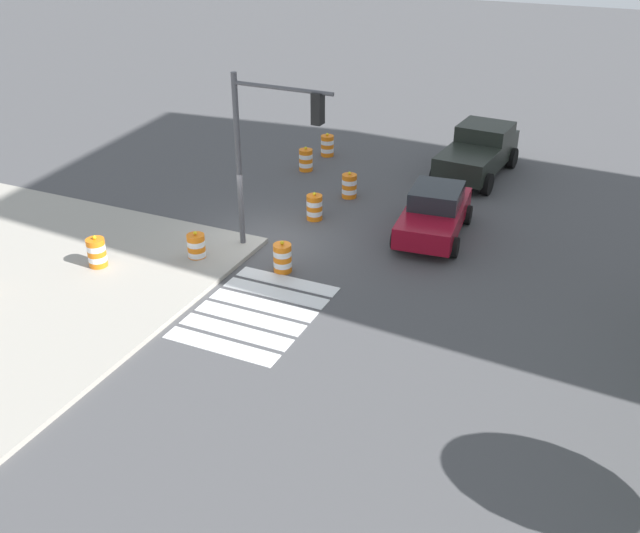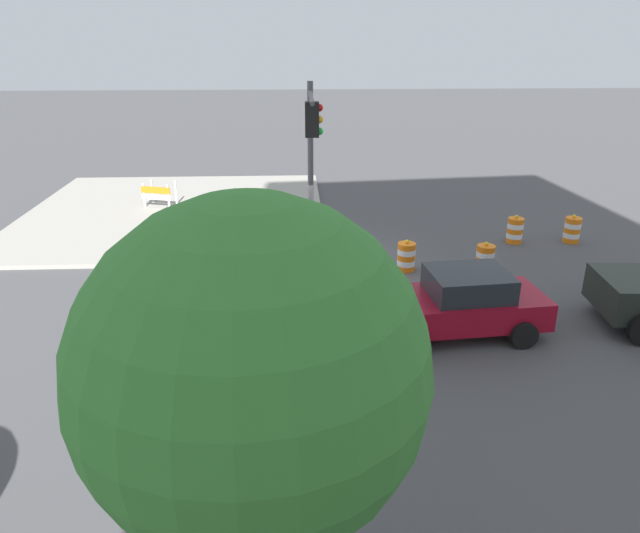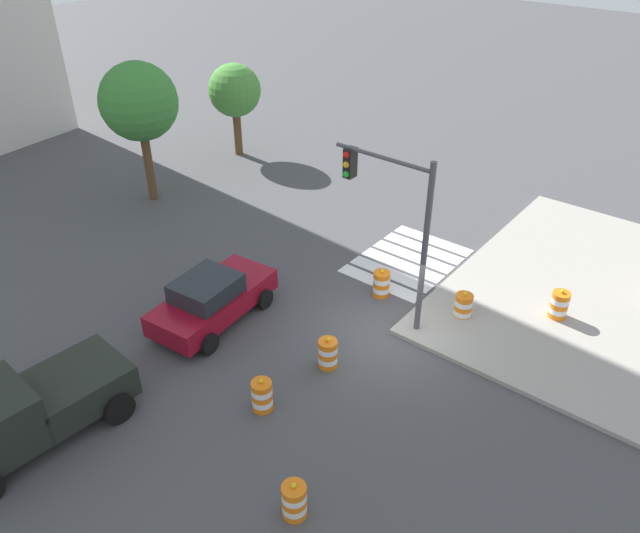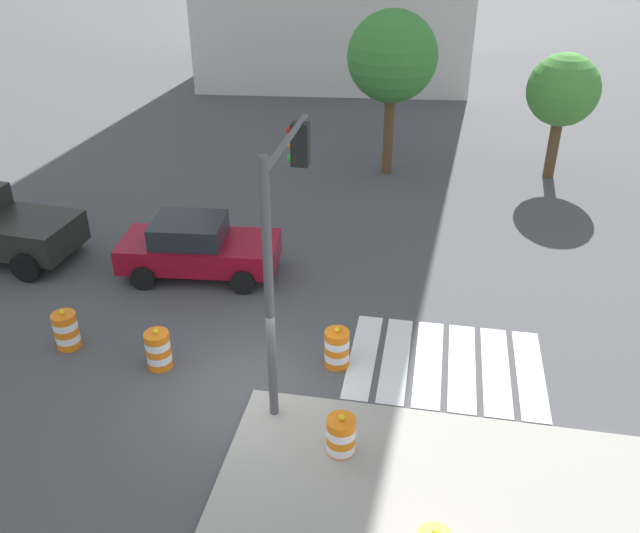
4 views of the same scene
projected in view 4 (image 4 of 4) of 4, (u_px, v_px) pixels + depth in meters
The scene contains 10 objects.
ground_plane at pixel (254, 395), 14.35m from camera, with size 120.00×120.00×0.00m, color #474749.
crosswalk_stripes at pixel (445, 364), 15.26m from camera, with size 4.35×3.20×0.02m.
sports_car at pixel (197, 247), 18.47m from camera, with size 4.46×2.46×1.63m.
traffic_barrel_near_corner at pixel (158, 350), 15.00m from camera, with size 0.56×0.56×1.02m.
traffic_barrel_median_near at pixel (66, 330), 15.65m from camera, with size 0.56×0.56×1.02m.
traffic_barrel_median_far at pixel (341, 438), 12.61m from camera, with size 0.56×0.56×1.02m.
traffic_barrel_far_curb at pixel (337, 348), 15.04m from camera, with size 0.56×0.56×1.02m.
traffic_light_pole at pixel (282, 222), 12.78m from camera, with size 0.47×3.29×5.50m.
street_tree_streetside_near at pixel (392, 57), 23.35m from camera, with size 3.17×3.17×5.89m.
street_tree_streetside_mid at pixel (563, 91), 23.52m from camera, with size 2.54×2.54×4.51m.
Camera 4 is at (3.40, -10.67, 9.49)m, focal length 37.71 mm.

